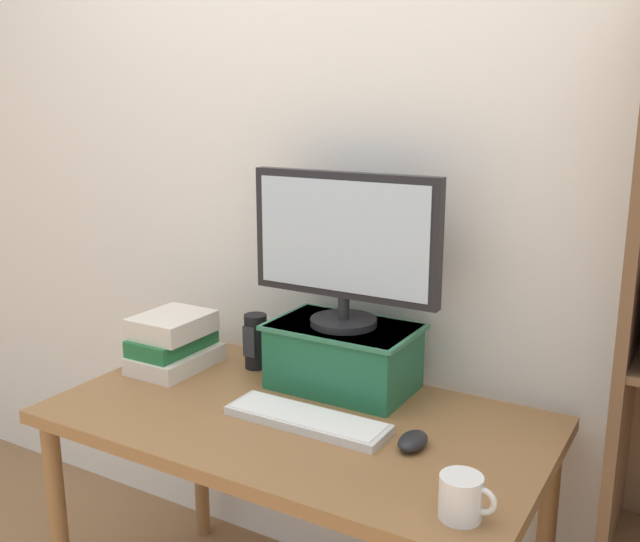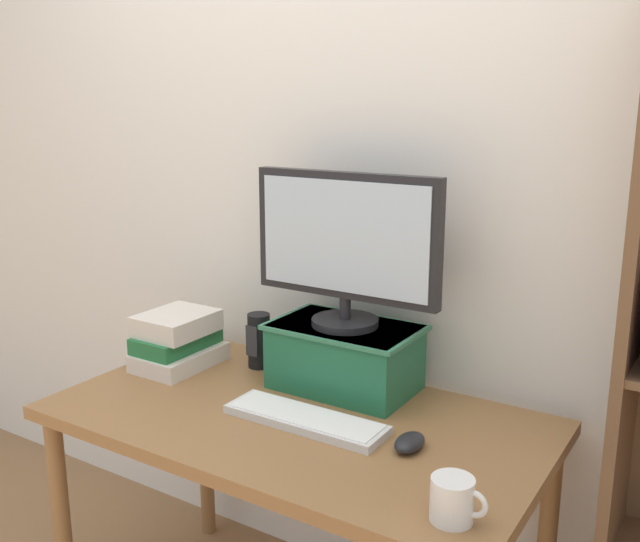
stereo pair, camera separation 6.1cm
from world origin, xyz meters
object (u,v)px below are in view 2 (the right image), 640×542
Objects in this scene: computer_monitor at (345,244)px; coffee_mug at (453,500)px; book_stack at (178,340)px; riser_box at (345,355)px; keyboard at (305,419)px; desk at (296,442)px; computer_mouse at (410,442)px; desk_speaker at (259,341)px.

coffee_mug is (0.52, -0.46, -0.38)m from computer_monitor.
computer_monitor is 0.64m from book_stack.
riser_box is 0.95× the size of keyboard.
coffee_mug is at bearing -41.64° from riser_box.
desk is 2.32× the size of computer_monitor.
book_stack is (-0.85, 0.12, 0.06)m from computer_mouse.
coffee_mug is 0.94m from desk_speaker.
keyboard is 3.73× the size of coffee_mug.
computer_monitor reaches higher than keyboard.
computer_monitor reaches higher than desk_speaker.
keyboard is 1.61× the size of book_stack.
computer_monitor is at bearing 12.69° from book_stack.
computer_monitor is 1.29× the size of keyboard.
keyboard is at bearing -82.54° from riser_box.
riser_box is 0.27m from keyboard.
computer_monitor is (0.02, 0.22, 0.50)m from desk.
book_stack is 2.31× the size of coffee_mug.
book_stack reaches higher than keyboard.
riser_box is 3.99× the size of computer_mouse.
book_stack is at bearing -150.99° from desk_speaker.
riser_box is 0.69m from coffee_mug.
computer_monitor is 0.48m from keyboard.
computer_mouse is 0.89× the size of coffee_mug.
computer_monitor is 5.38× the size of computer_mouse.
desk_speaker reaches higher than keyboard.
riser_box is 0.74× the size of computer_monitor.
keyboard is at bearing -176.69° from computer_mouse.
desk_speaker is (-0.82, 0.46, 0.04)m from coffee_mug.
riser_box is 0.54m from book_stack.
riser_box reaches higher than desk_speaker.
book_stack is (-0.56, 0.13, 0.07)m from keyboard.
keyboard is at bearing -32.24° from desk.
coffee_mug reaches higher than desk.
riser_box is (0.02, 0.22, 0.18)m from desk.
riser_box is 3.56× the size of coffee_mug.
riser_box is at bearing 138.36° from coffee_mug.
coffee_mug is (0.20, -0.22, 0.03)m from computer_mouse.
desk_speaker reaches higher than coffee_mug.
computer_mouse is at bearing -21.00° from desk_speaker.
keyboard is (0.03, -0.25, -0.41)m from computer_monitor.
desk is at bearing -37.80° from desk_speaker.
coffee_mug is 0.69× the size of desk_speaker.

